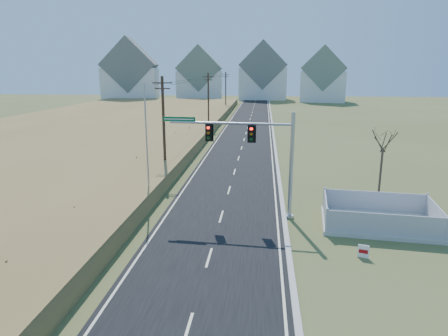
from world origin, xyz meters
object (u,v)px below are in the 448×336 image
flagpole (147,157)px  fence_enclosure (378,221)px  open_sign (363,251)px  traffic_signal_mast (263,153)px  bare_tree (384,139)px

flagpole → fence_enclosure: bearing=-10.2°
open_sign → flagpole: 15.78m
traffic_signal_mast → flagpole: size_ratio=1.01×
fence_enclosure → bare_tree: bare_tree is taller
fence_enclosure → open_sign: (-2.01, -4.67, 0.07)m
fence_enclosure → bare_tree: size_ratio=1.32×
fence_enclosure → open_sign: 5.08m
fence_enclosure → open_sign: size_ratio=10.41×
traffic_signal_mast → fence_enclosure: bearing=-3.1°
flagpole → traffic_signal_mast: bearing=-12.6°
traffic_signal_mast → open_sign: 8.71m
traffic_signal_mast → bare_tree: size_ratio=1.58×
fence_enclosure → flagpole: (-15.57, 2.79, 3.16)m
bare_tree → flagpole: bearing=-169.1°
bare_tree → traffic_signal_mast: bearing=-150.2°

